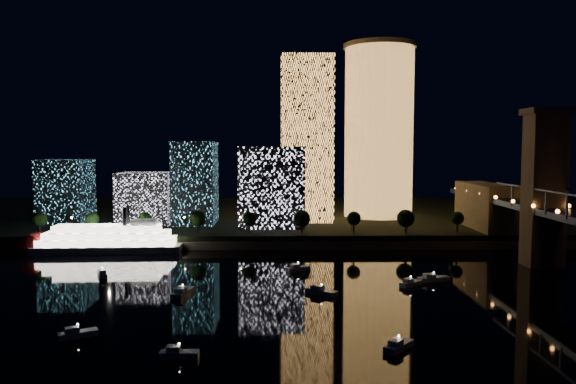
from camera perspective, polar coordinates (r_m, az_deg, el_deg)
The scene contains 10 objects.
ground at distance 132.29m, azimuth 7.52°, elevation -12.08°, with size 520.00×520.00×0.00m, color black.
far_bank at distance 288.12m, azimuth 2.80°, elevation -2.47°, with size 420.00×160.00×5.00m, color black.
seawall at distance 211.34m, azimuth 4.21°, elevation -5.33°, with size 420.00×6.00×3.00m, color #6B5E4C.
tower_cylindrical at distance 269.64m, azimuth 9.20°, elevation 6.16°, with size 34.00×34.00×80.82m.
tower_rectangular at distance 251.97m, azimuth 1.90°, elevation 5.37°, with size 22.83×22.83×72.65m, color #FFAD51.
midrise_blocks at distance 243.32m, azimuth -10.30°, elevation 0.37°, with size 113.86×35.52×35.22m.
riverboat at distance 213.85m, azimuth -18.46°, elevation -4.66°, with size 56.84×14.07×16.99m.
motorboats at distance 141.58m, azimuth 2.60°, elevation -10.58°, with size 132.51×75.13×2.78m.
esplanade_trees at distance 215.14m, azimuth -2.59°, elevation -2.73°, with size 165.35×6.87×8.93m.
street_lamps at distance 221.69m, azimuth -4.86°, elevation -2.90°, with size 132.70×0.70×5.65m.
Camera 1 is at (-19.16, -125.30, 37.86)m, focal length 35.00 mm.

